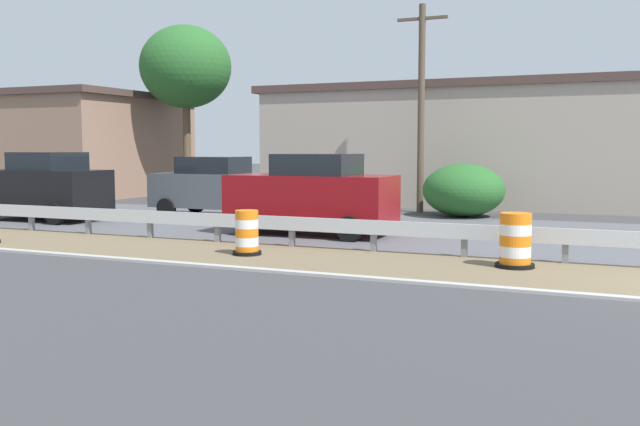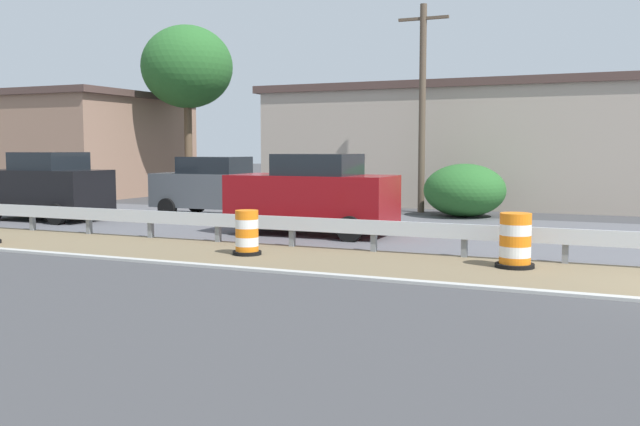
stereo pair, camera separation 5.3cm
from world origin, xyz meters
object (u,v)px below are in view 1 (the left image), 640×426
car_trailing_far_lane (312,194)px  car_distant_a (218,187)px  utility_pole_near (421,105)px  car_lead_far_lane (45,186)px  traffic_barrel_nearest (515,243)px  traffic_barrel_close (247,235)px

car_trailing_far_lane → car_distant_a: size_ratio=0.97×
utility_pole_near → car_lead_far_lane: bearing=125.9°
car_distant_a → traffic_barrel_nearest: bearing=-31.2°
car_lead_far_lane → car_trailing_far_lane: size_ratio=0.92×
car_lead_far_lane → car_distant_a: 5.45m
car_lead_far_lane → car_distant_a: size_ratio=0.89×
car_distant_a → utility_pole_near: 7.74m
traffic_barrel_nearest → car_trailing_far_lane: car_trailing_far_lane is taller
car_trailing_far_lane → traffic_barrel_close: bearing=91.4°
traffic_barrel_close → car_trailing_far_lane: car_trailing_far_lane is taller
traffic_barrel_nearest → traffic_barrel_close: bearing=96.6°
car_trailing_far_lane → traffic_barrel_nearest: bearing=150.3°
traffic_barrel_close → traffic_barrel_nearest: bearing=-83.4°
car_lead_far_lane → car_distant_a: bearing=-144.1°
utility_pole_near → car_trailing_far_lane: bearing=173.0°
traffic_barrel_nearest → utility_pole_near: bearing=24.2°
traffic_barrel_close → car_trailing_far_lane: bearing=2.1°
traffic_barrel_nearest → car_trailing_far_lane: 6.54m
traffic_barrel_close → car_trailing_far_lane: size_ratio=0.22×
traffic_barrel_nearest → utility_pole_near: utility_pole_near is taller
car_lead_far_lane → traffic_barrel_close: bearing=158.0°
traffic_barrel_close → car_trailing_far_lane: 3.86m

